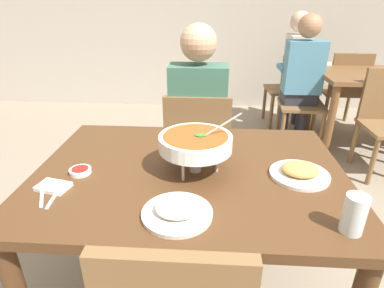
{
  "coord_description": "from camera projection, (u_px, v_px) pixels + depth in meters",
  "views": [
    {
      "loc": [
        0.09,
        -1.17,
        1.44
      ],
      "look_at": [
        0.0,
        0.15,
        0.83
      ],
      "focal_mm": 29.67,
      "sensor_mm": 36.0,
      "label": 1
    }
  ],
  "objects": [
    {
      "name": "chair_bg_corner",
      "position": [
        344.0,
        87.0,
        3.61
      ],
      "size": [
        0.45,
        0.45,
        0.9
      ],
      "color": "brown",
      "rests_on": "ground_plane"
    },
    {
      "name": "chair_bg_right",
      "position": [
        301.0,
        96.0,
        3.29
      ],
      "size": [
        0.47,
        0.47,
        0.9
      ],
      "color": "brown",
      "rests_on": "ground_plane"
    },
    {
      "name": "chair_bg_left",
      "position": [
        294.0,
        83.0,
        3.75
      ],
      "size": [
        0.47,
        0.47,
        0.9
      ],
      "color": "brown",
      "rests_on": "ground_plane"
    },
    {
      "name": "fork_utensil",
      "position": [
        42.0,
        195.0,
        1.17
      ],
      "size": [
        0.08,
        0.16,
        0.01
      ],
      "primitive_type": "cube",
      "rotation": [
        0.0,
        0.0,
        0.44
      ],
      "color": "silver",
      "rests_on": "dining_table_main"
    },
    {
      "name": "napkin_folded",
      "position": [
        53.0,
        187.0,
        1.21
      ],
      "size": [
        0.14,
        0.11,
        0.02
      ],
      "primitive_type": "cube",
      "rotation": [
        0.0,
        0.0,
        -0.24
      ],
      "color": "white",
      "rests_on": "dining_table_main"
    },
    {
      "name": "patron_bg_right",
      "position": [
        302.0,
        74.0,
        3.14
      ],
      "size": [
        0.4,
        0.45,
        1.31
      ],
      "color": "#2D2D38",
      "rests_on": "ground_plane"
    },
    {
      "name": "patron_bg_left",
      "position": [
        298.0,
        65.0,
        3.58
      ],
      "size": [
        0.45,
        0.4,
        1.31
      ],
      "color": "#2D2D38",
      "rests_on": "ground_plane"
    },
    {
      "name": "dining_table_main",
      "position": [
        190.0,
        191.0,
        1.39
      ],
      "size": [
        1.3,
        0.95,
        0.78
      ],
      "color": "#51331C",
      "rests_on": "ground_plane"
    },
    {
      "name": "appetizer_plate",
      "position": [
        300.0,
        172.0,
        1.29
      ],
      "size": [
        0.24,
        0.24,
        0.06
      ],
      "color": "white",
      "rests_on": "dining_table_main"
    },
    {
      "name": "sauce_dish",
      "position": [
        80.0,
        171.0,
        1.32
      ],
      "size": [
        0.09,
        0.09,
        0.02
      ],
      "color": "white",
      "rests_on": "dining_table_main"
    },
    {
      "name": "chair_diner_main",
      "position": [
        198.0,
        148.0,
        2.15
      ],
      "size": [
        0.44,
        0.44,
        0.9
      ],
      "color": "brown",
      "rests_on": "ground_plane"
    },
    {
      "name": "rice_plate",
      "position": [
        177.0,
        210.0,
        1.06
      ],
      "size": [
        0.24,
        0.24,
        0.06
      ],
      "color": "white",
      "rests_on": "dining_table_main"
    },
    {
      "name": "drink_glass",
      "position": [
        354.0,
        216.0,
        0.97
      ],
      "size": [
        0.07,
        0.07,
        0.13
      ],
      "color": "silver",
      "rests_on": "dining_table_main"
    },
    {
      "name": "dining_table_far",
      "position": [
        369.0,
        87.0,
        3.12
      ],
      "size": [
        1.0,
        0.8,
        0.78
      ],
      "color": "brown",
      "rests_on": "ground_plane"
    },
    {
      "name": "diner_main",
      "position": [
        198.0,
        114.0,
        2.08
      ],
      "size": [
        0.4,
        0.45,
        1.31
      ],
      "color": "#2D2D38",
      "rests_on": "ground_plane"
    },
    {
      "name": "curry_bowl",
      "position": [
        196.0,
        143.0,
        1.29
      ],
      "size": [
        0.33,
        0.3,
        0.26
      ],
      "color": "silver",
      "rests_on": "dining_table_main"
    },
    {
      "name": "spoon_utensil",
      "position": [
        55.0,
        195.0,
        1.17
      ],
      "size": [
        0.03,
        0.17,
        0.01
      ],
      "primitive_type": "cube",
      "rotation": [
        0.0,
        0.0,
        0.1
      ],
      "color": "silver",
      "rests_on": "dining_table_main"
    }
  ]
}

